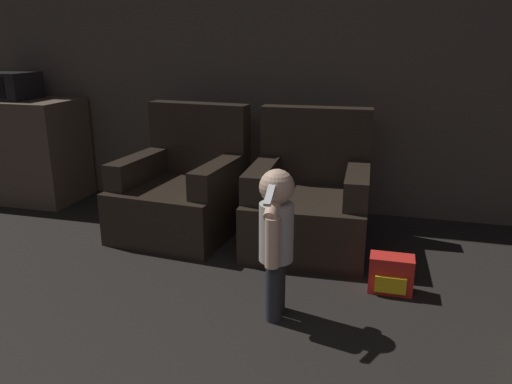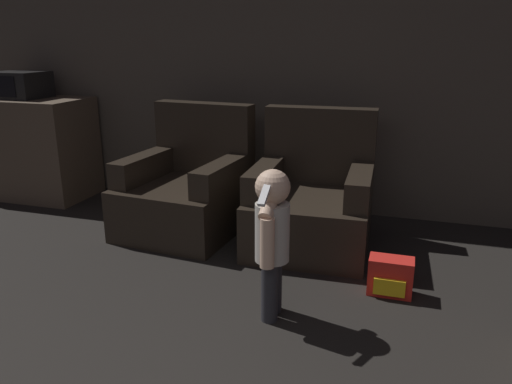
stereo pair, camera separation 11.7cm
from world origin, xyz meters
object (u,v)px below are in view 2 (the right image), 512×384
object	(u,v)px
armchair_left	(188,190)
person_toddler	(272,233)
toy_backpack	(390,277)
microwave	(20,85)
armchair_right	(312,202)

from	to	relation	value
armchair_left	person_toddler	distance (m)	1.50
toy_backpack	microwave	bearing A→B (deg)	163.37
armchair_left	microwave	bearing A→B (deg)	173.04
armchair_right	armchair_left	bearing A→B (deg)	177.71
person_toddler	armchair_left	bearing A→B (deg)	-140.45
armchair_left	armchair_right	bearing A→B (deg)	5.00
armchair_left	toy_backpack	bearing A→B (deg)	-16.76
person_toddler	toy_backpack	world-z (taller)	person_toddler
armchair_left	microwave	xyz separation A→B (m)	(-1.86, 0.39, 0.74)
armchair_left	person_toddler	size ratio (longest dim) A/B	1.17
armchair_left	toy_backpack	world-z (taller)	armchair_left
armchair_right	toy_backpack	bearing A→B (deg)	-48.88
person_toddler	microwave	bearing A→B (deg)	-120.34
toy_backpack	armchair_left	bearing A→B (deg)	158.25
armchair_right	person_toddler	world-z (taller)	armchair_right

